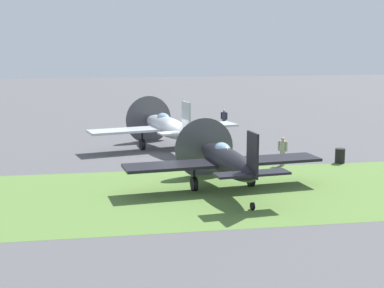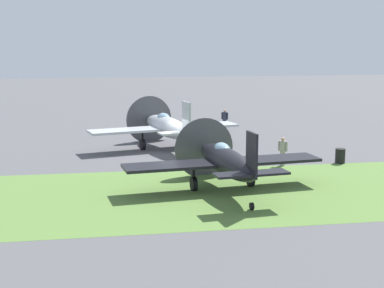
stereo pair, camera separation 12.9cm
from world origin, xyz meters
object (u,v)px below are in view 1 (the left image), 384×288
at_px(airplane_lead, 166,126).
at_px(airplane_wingman, 226,161).
at_px(ground_crew_mechanic, 283,151).
at_px(ground_crew_chief, 224,119).
at_px(fuel_drum, 340,156).

relative_size(airplane_lead, airplane_wingman, 1.05).
relative_size(airplane_lead, ground_crew_mechanic, 6.17).
distance_m(ground_crew_chief, ground_crew_mechanic, 14.04).
bearing_deg(ground_crew_chief, airplane_wingman, 118.57).
xyz_separation_m(ground_crew_chief, fuel_drum, (4.08, -13.90, -0.46)).
relative_size(ground_crew_mechanic, fuel_drum, 1.92).
xyz_separation_m(airplane_lead, airplane_wingman, (1.55, -11.39, -0.07)).
bearing_deg(airplane_wingman, airplane_lead, 90.78).
bearing_deg(ground_crew_chief, fuel_drum, 147.57).
relative_size(airplane_wingman, ground_crew_mechanic, 5.90).
bearing_deg(ground_crew_chief, ground_crew_mechanic, 132.72).
bearing_deg(ground_crew_mechanic, airplane_wingman, 93.82).
height_order(airplane_wingman, fuel_drum, airplane_wingman).
height_order(ground_crew_mechanic, fuel_drum, ground_crew_mechanic).
relative_size(airplane_lead, fuel_drum, 11.87).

